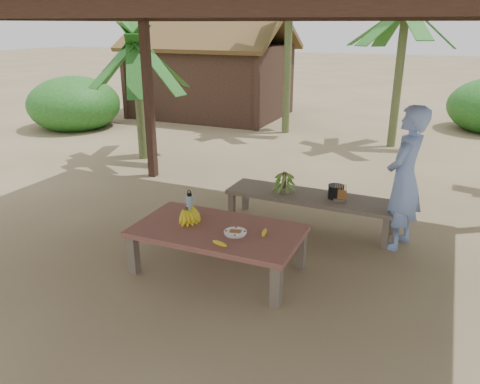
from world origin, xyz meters
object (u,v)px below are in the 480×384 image
at_px(work_table, 218,234).
at_px(woman, 404,179).
at_px(bench, 309,199).
at_px(ripe_banana_bunch, 187,214).
at_px(cooking_pot, 336,192).
at_px(water_flask, 190,204).
at_px(plate, 235,233).

bearing_deg(work_table, woman, 38.73).
distance_m(work_table, woman, 2.30).
height_order(bench, ripe_banana_bunch, ripe_banana_bunch).
relative_size(bench, woman, 1.28).
height_order(ripe_banana_bunch, cooking_pot, ripe_banana_bunch).
height_order(work_table, water_flask, water_flask).
height_order(work_table, plate, plate).
xyz_separation_m(work_table, plate, (0.24, -0.05, 0.08)).
relative_size(work_table, cooking_pot, 9.16).
bearing_deg(plate, cooking_pot, 66.92).
height_order(work_table, bench, work_table).
bearing_deg(plate, bench, 77.43).
distance_m(work_table, ripe_banana_bunch, 0.43).
distance_m(plate, cooking_pot, 1.76).
height_order(bench, woman, woman).
xyz_separation_m(ripe_banana_bunch, cooking_pot, (1.32, 1.53, -0.06)).
distance_m(ripe_banana_bunch, water_flask, 0.24).
height_order(ripe_banana_bunch, water_flask, water_flask).
xyz_separation_m(plate, water_flask, (-0.72, 0.31, 0.10)).
bearing_deg(bench, water_flask, -129.00).
xyz_separation_m(bench, cooking_pot, (0.34, 0.03, 0.14)).
bearing_deg(cooking_pot, plate, -113.08).
bearing_deg(work_table, bench, 68.35).
height_order(ripe_banana_bunch, woman, woman).
bearing_deg(bench, cooking_pot, 5.65).
bearing_deg(bench, plate, -101.65).
height_order(bench, cooking_pot, cooking_pot).
relative_size(bench, water_flask, 7.73).
bearing_deg(ripe_banana_bunch, woman, 33.09).
relative_size(bench, cooking_pot, 11.18).
xyz_separation_m(work_table, ripe_banana_bunch, (-0.40, 0.04, 0.16)).
bearing_deg(ripe_banana_bunch, cooking_pot, 49.16).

